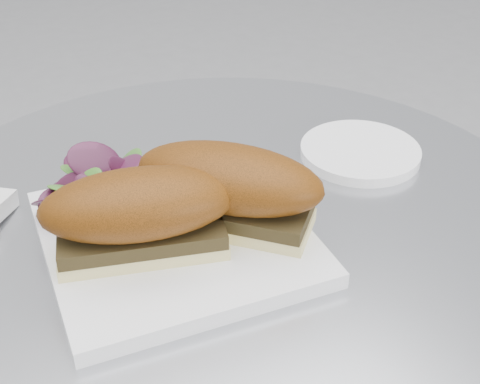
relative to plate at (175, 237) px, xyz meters
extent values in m
cylinder|color=#ACAEB3|center=(0.06, 0.01, -0.02)|extent=(0.70, 0.70, 0.02)
cube|color=white|center=(0.00, 0.00, 0.00)|extent=(0.25, 0.25, 0.02)
cube|color=#D5C885|center=(-0.04, -0.02, 0.01)|extent=(0.16, 0.09, 0.01)
cube|color=black|center=(-0.04, -0.02, 0.03)|extent=(0.16, 0.10, 0.01)
ellipsoid|color=#602D09|center=(-0.04, -0.02, 0.06)|extent=(0.18, 0.12, 0.06)
cube|color=#D5C885|center=(0.05, -0.01, 0.01)|extent=(0.16, 0.15, 0.01)
cube|color=black|center=(0.05, -0.01, 0.03)|extent=(0.15, 0.15, 0.01)
ellipsoid|color=#602D09|center=(0.05, -0.01, 0.06)|extent=(0.18, 0.18, 0.06)
cylinder|color=white|center=(0.25, 0.06, 0.00)|extent=(0.14, 0.14, 0.01)
camera|label=1|loc=(-0.17, -0.48, 0.38)|focal=50.00mm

